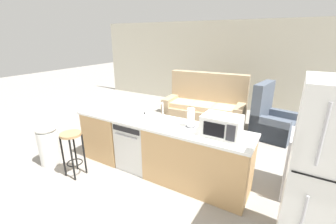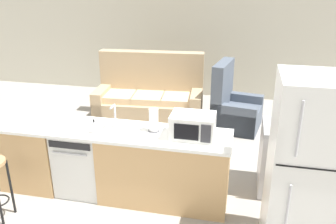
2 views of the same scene
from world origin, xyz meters
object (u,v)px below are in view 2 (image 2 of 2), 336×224
at_px(stove_range, 291,159).
at_px(couch, 150,99).
at_px(paper_towel_roll, 154,120).
at_px(soap_bottle, 94,128).
at_px(armchair, 232,109).
at_px(microwave, 193,126).
at_px(refrigerator, 308,171).
at_px(kettle, 283,123).
at_px(dishwasher, 83,160).

bearing_deg(stove_range, couch, 140.01).
relative_size(paper_towel_roll, soap_bottle, 1.60).
height_order(soap_bottle, armchair, armchair).
bearing_deg(armchair, microwave, -98.31).
bearing_deg(refrigerator, paper_towel_roll, 159.79).
distance_m(couch, armchair, 1.57).
xyz_separation_m(refrigerator, kettle, (-0.17, 0.97, 0.06)).
bearing_deg(refrigerator, armchair, 105.31).
height_order(microwave, couch, couch).
bearing_deg(armchair, paper_towel_roll, -109.20).
distance_m(paper_towel_roll, soap_bottle, 0.70).
bearing_deg(stove_range, refrigerator, -90.01).
distance_m(refrigerator, armchair, 3.19).
distance_m(refrigerator, kettle, 0.99).
relative_size(refrigerator, kettle, 9.02).
height_order(dishwasher, microwave, microwave).
relative_size(paper_towel_roll, kettle, 1.38).
bearing_deg(soap_bottle, armchair, 60.12).
distance_m(refrigerator, couch, 3.96).
bearing_deg(dishwasher, kettle, 9.85).
xyz_separation_m(dishwasher, stove_range, (2.60, 0.55, 0.03)).
bearing_deg(stove_range, armchair, 113.26).
bearing_deg(armchair, stove_range, -66.74).
bearing_deg(couch, soap_bottle, -88.67).
relative_size(microwave, kettle, 2.44).
bearing_deg(armchair, soap_bottle, -119.88).
height_order(microwave, paper_towel_roll, paper_towel_roll).
xyz_separation_m(microwave, paper_towel_roll, (-0.48, 0.07, -0.00)).
relative_size(kettle, couch, 0.10).
xyz_separation_m(refrigerator, armchair, (-0.83, 3.02, -0.58)).
height_order(stove_range, microwave, microwave).
bearing_deg(refrigerator, microwave, 155.24).
xyz_separation_m(dishwasher, paper_towel_roll, (0.93, 0.06, 0.62)).
height_order(stove_range, paper_towel_roll, paper_towel_roll).
relative_size(paper_towel_roll, couch, 0.14).
distance_m(dishwasher, stove_range, 2.66).
distance_m(paper_towel_roll, kettle, 1.54).
relative_size(dishwasher, microwave, 1.68).
distance_m(dishwasher, microwave, 1.54).
bearing_deg(paper_towel_roll, dishwasher, -176.08).
xyz_separation_m(stove_range, microwave, (-1.19, -0.55, 0.59)).
relative_size(dishwasher, stove_range, 0.93).
bearing_deg(armchair, kettle, -72.12).
xyz_separation_m(dishwasher, kettle, (2.43, 0.42, 0.56)).
height_order(stove_range, refrigerator, refrigerator).
height_order(stove_range, kettle, kettle).
bearing_deg(soap_bottle, refrigerator, -9.81).
relative_size(stove_range, refrigerator, 0.49).
height_order(dishwasher, soap_bottle, soap_bottle).
bearing_deg(paper_towel_roll, couch, 106.30).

